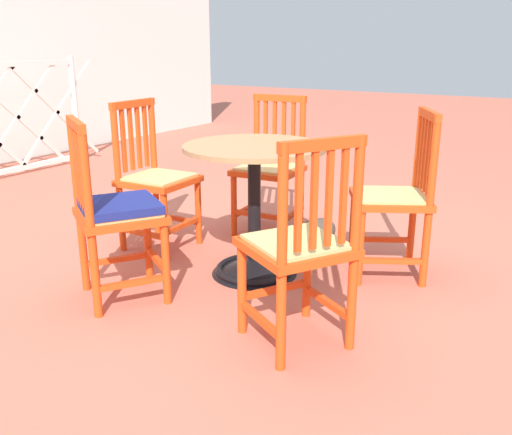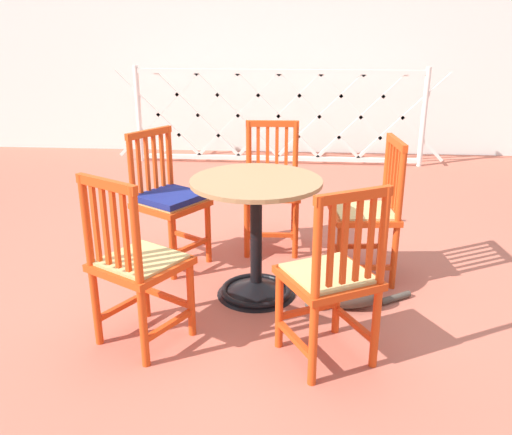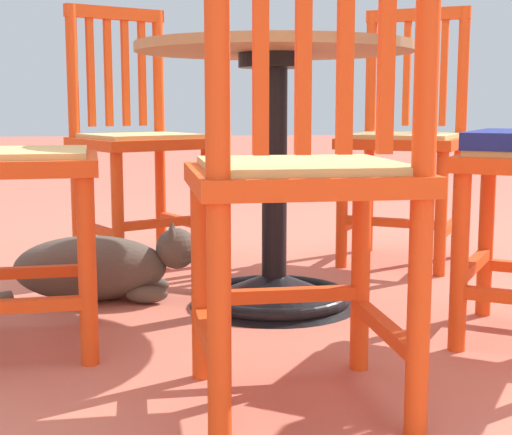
{
  "view_description": "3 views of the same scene",
  "coord_description": "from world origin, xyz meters",
  "px_view_note": "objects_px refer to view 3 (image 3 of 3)",
  "views": [
    {
      "loc": [
        -2.38,
        -1.62,
        1.25
      ],
      "look_at": [
        0.07,
        -0.1,
        0.34
      ],
      "focal_mm": 39.35,
      "sensor_mm": 36.0,
      "label": 1
    },
    {
      "loc": [
        0.33,
        -3.03,
        1.58
      ],
      "look_at": [
        0.09,
        0.03,
        0.46
      ],
      "focal_mm": 38.06,
      "sensor_mm": 36.0,
      "label": 2
    },
    {
      "loc": [
        0.39,
        2.05,
        0.57
      ],
      "look_at": [
        0.16,
        0.0,
        0.26
      ],
      "focal_mm": 54.18,
      "sensor_mm": 36.0,
      "label": 3
    }
  ],
  "objects_px": {
    "cafe_table": "(274,206)",
    "orange_chair_by_planter": "(304,179)",
    "orange_chair_facing_out": "(136,142)",
    "tabby_cat": "(103,268)",
    "orange_chair_near_fence": "(405,142)"
  },
  "relations": [
    {
      "from": "cafe_table",
      "to": "orange_chair_by_planter",
      "type": "distance_m",
      "value": 0.77
    },
    {
      "from": "orange_chair_by_planter",
      "to": "orange_chair_near_fence",
      "type": "bearing_deg",
      "value": -114.52
    },
    {
      "from": "cafe_table",
      "to": "orange_chair_facing_out",
      "type": "xyz_separation_m",
      "value": [
        0.4,
        -0.65,
        0.15
      ]
    },
    {
      "from": "tabby_cat",
      "to": "orange_chair_facing_out",
      "type": "bearing_deg",
      "value": -98.57
    },
    {
      "from": "cafe_table",
      "to": "tabby_cat",
      "type": "distance_m",
      "value": 0.53
    },
    {
      "from": "orange_chair_facing_out",
      "to": "tabby_cat",
      "type": "relative_size",
      "value": 1.25
    },
    {
      "from": "orange_chair_by_planter",
      "to": "tabby_cat",
      "type": "height_order",
      "value": "orange_chair_by_planter"
    },
    {
      "from": "cafe_table",
      "to": "tabby_cat",
      "type": "xyz_separation_m",
      "value": [
        0.49,
        -0.11,
        -0.19
      ]
    },
    {
      "from": "cafe_table",
      "to": "orange_chair_by_planter",
      "type": "relative_size",
      "value": 0.83
    },
    {
      "from": "cafe_table",
      "to": "orange_chair_near_fence",
      "type": "bearing_deg",
      "value": -134.2
    },
    {
      "from": "cafe_table",
      "to": "orange_chair_near_fence",
      "type": "relative_size",
      "value": 0.83
    },
    {
      "from": "cafe_table",
      "to": "orange_chair_facing_out",
      "type": "bearing_deg",
      "value": -58.11
    },
    {
      "from": "orange_chair_facing_out",
      "to": "tabby_cat",
      "type": "distance_m",
      "value": 0.64
    },
    {
      "from": "cafe_table",
      "to": "orange_chair_facing_out",
      "type": "distance_m",
      "value": 0.78
    },
    {
      "from": "orange_chair_near_fence",
      "to": "orange_chair_facing_out",
      "type": "distance_m",
      "value": 0.96
    }
  ]
}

